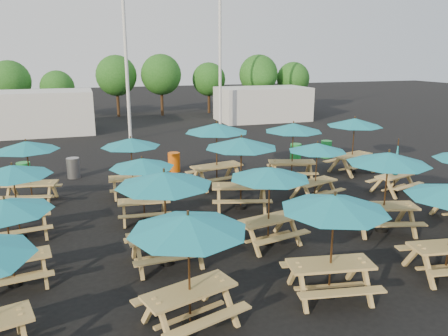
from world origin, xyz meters
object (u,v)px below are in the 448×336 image
object	(u,v)px
picnic_unit_1	(5,210)
picnic_unit_14	(317,150)
picnic_unit_8	(334,208)
waste_bin_0	(24,173)
picnic_unit_18	(395,171)
picnic_unit_9	(270,177)
picnic_unit_4	(188,229)
picnic_unit_10	(241,146)
picnic_unit_19	(355,125)
waste_bin_1	(73,168)
waste_bin_4	(326,149)
picnic_unit_5	(164,183)
picnic_unit_6	(142,166)
picnic_unit_3	(26,149)
picnic_unit_2	(13,174)
picnic_unit_13	(388,162)
waste_bin_2	(174,162)
picnic_unit_7	(131,145)
waste_bin_3	(296,152)
picnic_unit_11	(217,131)
picnic_unit_15	(293,130)

from	to	relation	value
picnic_unit_1	picnic_unit_14	world-z (taller)	picnic_unit_14
picnic_unit_8	waste_bin_0	size ratio (longest dim) A/B	3.05
picnic_unit_14	picnic_unit_8	bearing A→B (deg)	-134.93
picnic_unit_18	picnic_unit_9	bearing A→B (deg)	-172.87
picnic_unit_4	picnic_unit_10	bearing A→B (deg)	44.09
picnic_unit_19	waste_bin_1	bearing A→B (deg)	147.49
picnic_unit_9	waste_bin_4	distance (m)	11.39
picnic_unit_5	waste_bin_1	world-z (taller)	picnic_unit_5
picnic_unit_6	waste_bin_0	size ratio (longest dim) A/B	2.53
picnic_unit_3	picnic_unit_14	world-z (taller)	picnic_unit_3
picnic_unit_2	picnic_unit_13	world-z (taller)	picnic_unit_13
picnic_unit_1	picnic_unit_18	size ratio (longest dim) A/B	1.11
picnic_unit_6	waste_bin_4	world-z (taller)	picnic_unit_6
picnic_unit_9	waste_bin_4	size ratio (longest dim) A/B	2.99
picnic_unit_10	waste_bin_2	size ratio (longest dim) A/B	3.50
picnic_unit_7	waste_bin_1	distance (m)	4.15
waste_bin_3	waste_bin_4	bearing A→B (deg)	6.77
picnic_unit_5	waste_bin_4	size ratio (longest dim) A/B	2.87
waste_bin_2	waste_bin_3	distance (m)	6.13
picnic_unit_7	waste_bin_2	bearing A→B (deg)	55.38
picnic_unit_6	picnic_unit_7	bearing A→B (deg)	95.72
picnic_unit_5	picnic_unit_9	distance (m)	2.93
waste_bin_2	picnic_unit_5	bearing A→B (deg)	-103.11
picnic_unit_13	picnic_unit_3	bearing A→B (deg)	165.16
picnic_unit_2	waste_bin_1	xyz separation A→B (m)	(1.45, 6.17, -1.47)
picnic_unit_18	waste_bin_1	world-z (taller)	picnic_unit_18
picnic_unit_4	picnic_unit_19	xyz separation A→B (m)	(9.61, 8.82, 0.13)
picnic_unit_8	waste_bin_4	size ratio (longest dim) A/B	3.05
picnic_unit_4	picnic_unit_8	xyz separation A→B (m)	(3.15, 0.10, 0.02)
picnic_unit_11	picnic_unit_18	world-z (taller)	picnic_unit_11
picnic_unit_7	waste_bin_0	size ratio (longest dim) A/B	2.58
picnic_unit_1	waste_bin_3	bearing A→B (deg)	28.76
picnic_unit_7	picnic_unit_15	bearing A→B (deg)	2.03
picnic_unit_11	picnic_unit_9	bearing A→B (deg)	-104.02
waste_bin_4	picnic_unit_7	bearing A→B (deg)	-162.43
picnic_unit_2	picnic_unit_11	bearing A→B (deg)	16.67
picnic_unit_9	picnic_unit_10	size ratio (longest dim) A/B	0.85
picnic_unit_11	waste_bin_4	distance (m)	7.66
picnic_unit_6	picnic_unit_13	world-z (taller)	picnic_unit_13
waste_bin_1	picnic_unit_13	bearing A→B (deg)	-45.73
picnic_unit_1	waste_bin_2	size ratio (longest dim) A/B	2.68
picnic_unit_7	waste_bin_2	size ratio (longest dim) A/B	2.58
waste_bin_1	picnic_unit_3	bearing A→B (deg)	-114.87
picnic_unit_9	picnic_unit_14	world-z (taller)	picnic_unit_9
picnic_unit_1	waste_bin_4	xyz separation A→B (m)	(13.53, 9.02, -1.40)
picnic_unit_3	picnic_unit_10	world-z (taller)	picnic_unit_10
picnic_unit_19	picnic_unit_6	bearing A→B (deg)	178.79
picnic_unit_5	picnic_unit_4	bearing A→B (deg)	-94.13
picnic_unit_5	picnic_unit_6	world-z (taller)	picnic_unit_5
picnic_unit_3	waste_bin_4	distance (m)	14.07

